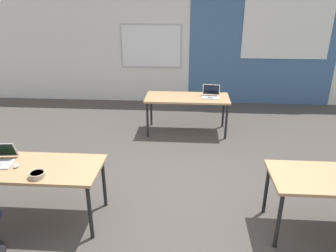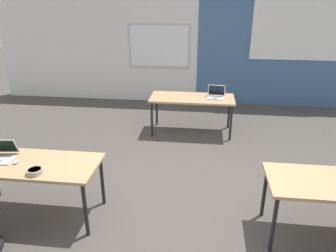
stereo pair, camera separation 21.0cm
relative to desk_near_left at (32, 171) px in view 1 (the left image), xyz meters
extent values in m
plane|color=#47423D|center=(1.75, 0.60, -0.66)|extent=(24.00, 24.00, 0.00)
cube|color=silver|center=(1.75, 4.80, 0.74)|extent=(10.00, 0.20, 2.80)
cube|color=#42668E|center=(3.49, 4.69, 0.74)|extent=(3.46, 0.01, 2.80)
cube|color=#B7B7BC|center=(0.84, 4.69, 0.73)|extent=(1.48, 0.02, 1.04)
cube|color=white|center=(0.84, 4.68, 0.73)|extent=(1.40, 0.02, 0.96)
cube|color=white|center=(3.98, 4.67, 1.23)|extent=(2.00, 0.02, 1.52)
cube|color=tan|center=(0.00, 0.00, 0.04)|extent=(1.60, 0.70, 0.04)
cylinder|color=black|center=(0.74, -0.30, -0.32)|extent=(0.04, 0.04, 0.68)
cylinder|color=black|center=(0.74, 0.30, -0.32)|extent=(0.04, 0.04, 0.68)
cylinder|color=black|center=(2.76, -0.30, -0.32)|extent=(0.04, 0.04, 0.68)
cylinder|color=black|center=(2.76, 0.30, -0.32)|extent=(0.04, 0.04, 0.68)
cube|color=tan|center=(1.75, 2.80, 0.04)|extent=(1.60, 0.70, 0.04)
cylinder|color=black|center=(1.01, 2.50, -0.32)|extent=(0.04, 0.04, 0.68)
cylinder|color=black|center=(2.49, 2.50, -0.32)|extent=(0.04, 0.04, 0.68)
cylinder|color=black|center=(1.01, 3.10, -0.32)|extent=(0.04, 0.04, 0.68)
cylinder|color=black|center=(2.49, 3.10, -0.32)|extent=(0.04, 0.04, 0.68)
cube|color=silver|center=(2.19, 2.77, 0.07)|extent=(0.36, 0.27, 0.02)
cube|color=#4C4C4F|center=(2.18, 2.72, 0.08)|extent=(0.10, 0.07, 0.00)
cube|color=silver|center=(2.21, 2.91, 0.18)|extent=(0.34, 0.11, 0.21)
cube|color=black|center=(2.21, 2.91, 0.19)|extent=(0.30, 0.09, 0.19)
cube|color=#B7B7BC|center=(-0.41, 0.16, 0.18)|extent=(0.34, 0.13, 0.21)
cube|color=black|center=(-0.41, 0.15, 0.18)|extent=(0.30, 0.11, 0.18)
ellipsoid|color=#B2B2B7|center=(-0.16, -0.03, 0.08)|extent=(0.07, 0.11, 0.03)
cylinder|color=tan|center=(0.18, -0.22, 0.09)|extent=(0.17, 0.17, 0.05)
torus|color=tan|center=(0.18, -0.22, 0.11)|extent=(0.18, 0.18, 0.02)
cylinder|color=gold|center=(0.18, -0.22, 0.11)|extent=(0.14, 0.14, 0.01)
camera|label=1|loc=(1.79, -3.08, 1.89)|focal=34.11mm
camera|label=2|loc=(2.00, -3.06, 1.89)|focal=34.11mm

